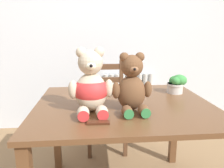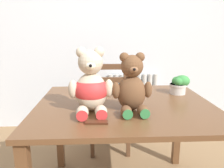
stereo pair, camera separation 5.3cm
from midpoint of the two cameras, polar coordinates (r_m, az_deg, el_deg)
The scene contains 8 objects.
wall_back at distance 2.81m, azimuth 0.99°, elevation 14.64°, with size 8.00×0.04×2.60m, color silver.
radiator at distance 2.92m, azimuth 5.92°, elevation -4.98°, with size 0.66×0.10×0.71m.
dining_table at distance 1.54m, azimuth 4.32°, elevation -8.70°, with size 1.20×0.99×0.77m.
wooden_chair_behind at distance 2.37m, azimuth -0.02°, elevation -5.82°, with size 0.40×0.41×0.94m.
teddy_bear_left at distance 1.32m, azimuth -4.38°, elevation -0.63°, with size 0.27×0.28×0.39m.
teddy_bear_right at distance 1.34m, azimuth 6.36°, elevation -0.62°, with size 0.25×0.25×0.36m.
potted_plant at distance 1.80m, azimuth 17.98°, elevation -0.05°, with size 0.15×0.13×0.15m.
chocolate_bar at distance 1.19m, azimuth -2.74°, elevation -10.00°, with size 0.12×0.04×0.01m, color #472314.
Camera 2 is at (-0.16, -0.92, 1.25)m, focal length 35.00 mm.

